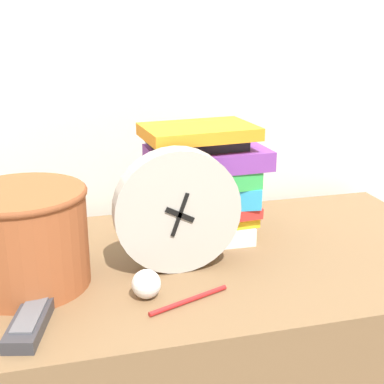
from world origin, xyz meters
The scene contains 6 objects.
desk_clock centered at (0.06, 0.23, 0.84)m, with size 0.22×0.04×0.22m.
book_stack centered at (0.14, 0.36, 0.85)m, with size 0.26×0.19×0.24m.
basket centered at (-0.20, 0.24, 0.82)m, with size 0.22×0.22×0.17m.
tv_remote centered at (-0.19, 0.11, 0.74)m, with size 0.08×0.17×0.02m.
crumpled_paper_ball centered at (-0.01, 0.15, 0.76)m, with size 0.05×0.05×0.05m.
pen centered at (0.05, 0.11, 0.74)m, with size 0.14×0.06×0.01m.
Camera 1 is at (-0.13, -0.62, 1.17)m, focal length 50.00 mm.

